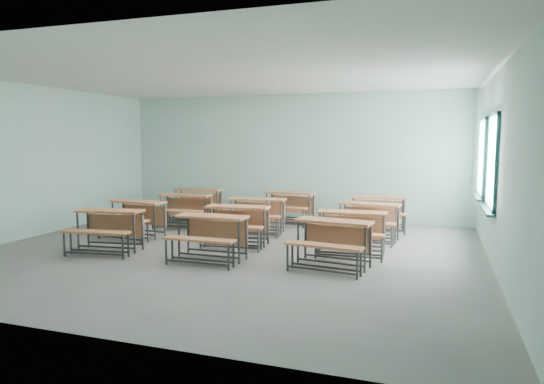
{
  "coord_description": "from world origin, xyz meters",
  "views": [
    {
      "loc": [
        3.59,
        -8.03,
        2.08
      ],
      "look_at": [
        0.45,
        1.2,
        1.0
      ],
      "focal_mm": 32.0,
      "sensor_mm": 36.0,
      "label": 1
    }
  ],
  "objects_px": {
    "desk_unit_r2c1": "(256,210)",
    "desk_unit_r3c1": "(288,202)",
    "desk_unit_r0c1": "(209,231)",
    "desk_unit_r2c0": "(184,205)",
    "desk_unit_r1c2": "(352,226)",
    "desk_unit_r1c1": "(236,220)",
    "desk_unit_r2c2": "(368,216)",
    "desk_unit_r1c0": "(135,213)",
    "desk_unit_r3c2": "(378,208)",
    "desk_unit_r0c0": "(107,224)",
    "desk_unit_r0c2": "(332,236)",
    "desk_unit_r3c0": "(197,199)"
  },
  "relations": [
    {
      "from": "desk_unit_r1c2",
      "to": "desk_unit_r1c1",
      "type": "bearing_deg",
      "value": 177.3
    },
    {
      "from": "desk_unit_r0c2",
      "to": "desk_unit_r2c2",
      "type": "relative_size",
      "value": 1.02
    },
    {
      "from": "desk_unit_r0c2",
      "to": "desk_unit_r2c1",
      "type": "xyz_separation_m",
      "value": [
        -2.16,
        2.29,
        0.0
      ]
    },
    {
      "from": "desk_unit_r0c1",
      "to": "desk_unit_r0c2",
      "type": "distance_m",
      "value": 2.08
    },
    {
      "from": "desk_unit_r0c0",
      "to": "desk_unit_r2c0",
      "type": "height_order",
      "value": "same"
    },
    {
      "from": "desk_unit_r0c1",
      "to": "desk_unit_r1c2",
      "type": "xyz_separation_m",
      "value": [
        2.21,
        1.23,
        0.0
      ]
    },
    {
      "from": "desk_unit_r0c0",
      "to": "desk_unit_r3c0",
      "type": "relative_size",
      "value": 1.02
    },
    {
      "from": "desk_unit_r1c1",
      "to": "desk_unit_r2c1",
      "type": "relative_size",
      "value": 1.0
    },
    {
      "from": "desk_unit_r3c2",
      "to": "desk_unit_r1c0",
      "type": "bearing_deg",
      "value": -160.22
    },
    {
      "from": "desk_unit_r2c2",
      "to": "desk_unit_r2c0",
      "type": "bearing_deg",
      "value": -177.14
    },
    {
      "from": "desk_unit_r0c1",
      "to": "desk_unit_r0c2",
      "type": "bearing_deg",
      "value": 5.68
    },
    {
      "from": "desk_unit_r0c1",
      "to": "desk_unit_r3c2",
      "type": "bearing_deg",
      "value": 57.01
    },
    {
      "from": "desk_unit_r1c1",
      "to": "desk_unit_r1c0",
      "type": "bearing_deg",
      "value": 172.62
    },
    {
      "from": "desk_unit_r2c0",
      "to": "desk_unit_r3c0",
      "type": "distance_m",
      "value": 1.19
    },
    {
      "from": "desk_unit_r1c2",
      "to": "desk_unit_r3c2",
      "type": "height_order",
      "value": "same"
    },
    {
      "from": "desk_unit_r3c2",
      "to": "desk_unit_r2c2",
      "type": "bearing_deg",
      "value": -100.38
    },
    {
      "from": "desk_unit_r0c1",
      "to": "desk_unit_r2c0",
      "type": "height_order",
      "value": "same"
    },
    {
      "from": "desk_unit_r0c0",
      "to": "desk_unit_r0c1",
      "type": "relative_size",
      "value": 1.08
    },
    {
      "from": "desk_unit_r1c0",
      "to": "desk_unit_r3c0",
      "type": "distance_m",
      "value": 2.55
    },
    {
      "from": "desk_unit_r3c1",
      "to": "desk_unit_r0c0",
      "type": "bearing_deg",
      "value": -114.96
    },
    {
      "from": "desk_unit_r1c1",
      "to": "desk_unit_r3c0",
      "type": "relative_size",
      "value": 1.0
    },
    {
      "from": "desk_unit_r0c2",
      "to": "desk_unit_r3c1",
      "type": "distance_m",
      "value": 4.18
    },
    {
      "from": "desk_unit_r1c2",
      "to": "desk_unit_r2c2",
      "type": "bearing_deg",
      "value": 81.19
    },
    {
      "from": "desk_unit_r1c0",
      "to": "desk_unit_r3c1",
      "type": "bearing_deg",
      "value": 52.7
    },
    {
      "from": "desk_unit_r1c2",
      "to": "desk_unit_r0c0",
      "type": "bearing_deg",
      "value": -166.82
    },
    {
      "from": "desk_unit_r3c2",
      "to": "desk_unit_r0c0",
      "type": "bearing_deg",
      "value": -147.49
    },
    {
      "from": "desk_unit_r0c2",
      "to": "desk_unit_r3c2",
      "type": "xyz_separation_m",
      "value": [
        0.34,
        3.5,
        0.0
      ]
    },
    {
      "from": "desk_unit_r1c1",
      "to": "desk_unit_r2c2",
      "type": "distance_m",
      "value": 2.68
    },
    {
      "from": "desk_unit_r2c0",
      "to": "desk_unit_r2c1",
      "type": "height_order",
      "value": "same"
    },
    {
      "from": "desk_unit_r0c2",
      "to": "desk_unit_r1c1",
      "type": "xyz_separation_m",
      "value": [
        -2.08,
        1.01,
        0.0
      ]
    },
    {
      "from": "desk_unit_r1c2",
      "to": "desk_unit_r2c1",
      "type": "distance_m",
      "value": 2.62
    },
    {
      "from": "desk_unit_r0c1",
      "to": "desk_unit_r2c0",
      "type": "xyz_separation_m",
      "value": [
        -1.97,
        2.65,
        0.0
      ]
    },
    {
      "from": "desk_unit_r3c2",
      "to": "desk_unit_r1c2",
      "type": "bearing_deg",
      "value": -101.69
    },
    {
      "from": "desk_unit_r3c1",
      "to": "desk_unit_r3c0",
      "type": "bearing_deg",
      "value": -172.01
    },
    {
      "from": "desk_unit_r2c1",
      "to": "desk_unit_r2c2",
      "type": "bearing_deg",
      "value": -5.85
    },
    {
      "from": "desk_unit_r1c0",
      "to": "desk_unit_r2c0",
      "type": "bearing_deg",
      "value": 80.74
    },
    {
      "from": "desk_unit_r1c1",
      "to": "desk_unit_r2c0",
      "type": "relative_size",
      "value": 1.02
    },
    {
      "from": "desk_unit_r1c0",
      "to": "desk_unit_r3c2",
      "type": "height_order",
      "value": "same"
    },
    {
      "from": "desk_unit_r2c0",
      "to": "desk_unit_r3c2",
      "type": "distance_m",
      "value": 4.5
    },
    {
      "from": "desk_unit_r1c2",
      "to": "desk_unit_r3c2",
      "type": "bearing_deg",
      "value": 82.46
    },
    {
      "from": "desk_unit_r0c0",
      "to": "desk_unit_r1c2",
      "type": "xyz_separation_m",
      "value": [
        4.28,
        1.26,
        0.0
      ]
    },
    {
      "from": "desk_unit_r3c0",
      "to": "desk_unit_r3c2",
      "type": "distance_m",
      "value": 4.63
    },
    {
      "from": "desk_unit_r2c1",
      "to": "desk_unit_r3c1",
      "type": "xyz_separation_m",
      "value": [
        0.29,
        1.46,
        0.0
      ]
    },
    {
      "from": "desk_unit_r1c1",
      "to": "desk_unit_r2c0",
      "type": "distance_m",
      "value": 2.43
    },
    {
      "from": "desk_unit_r2c0",
      "to": "desk_unit_r2c2",
      "type": "distance_m",
      "value": 4.31
    },
    {
      "from": "desk_unit_r3c1",
      "to": "desk_unit_r1c0",
      "type": "bearing_deg",
      "value": -128.93
    },
    {
      "from": "desk_unit_r1c2",
      "to": "desk_unit_r2c2",
      "type": "distance_m",
      "value": 1.26
    },
    {
      "from": "desk_unit_r2c2",
      "to": "desk_unit_r3c0",
      "type": "bearing_deg",
      "value": 168.87
    },
    {
      "from": "desk_unit_r0c2",
      "to": "desk_unit_r2c2",
      "type": "xyz_separation_m",
      "value": [
        0.27,
        2.28,
        0.0
      ]
    },
    {
      "from": "desk_unit_r0c2",
      "to": "desk_unit_r2c0",
      "type": "distance_m",
      "value": 4.72
    }
  ]
}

